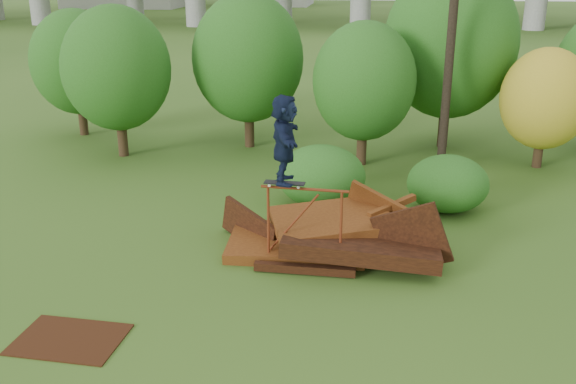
# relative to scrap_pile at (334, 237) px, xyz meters

# --- Properties ---
(ground) EXTENTS (240.00, 240.00, 0.00)m
(ground) POSITION_rel_scrap_pile_xyz_m (-0.24, -2.35, -0.41)
(ground) COLOR #2D5116
(ground) RESTS_ON ground
(scrap_pile) EXTENTS (5.53, 3.05, 1.93)m
(scrap_pile) POSITION_rel_scrap_pile_xyz_m (0.00, 0.00, 0.00)
(scrap_pile) COLOR #4A230D
(scrap_pile) RESTS_ON ground
(grind_rail) EXTENTS (1.90, 0.21, 1.87)m
(grind_rail) POSITION_rel_scrap_pile_xyz_m (-0.63, -0.77, 0.84)
(grind_rail) COLOR maroon
(grind_rail) RESTS_ON ground
(skateboard) EXTENTS (0.89, 0.31, 0.09)m
(skateboard) POSITION_rel_scrap_pile_xyz_m (-1.07, -0.74, 1.52)
(skateboard) COLOR black
(skateboard) RESTS_ON grind_rail
(skater) EXTENTS (0.74, 1.81, 1.90)m
(skater) POSITION_rel_scrap_pile_xyz_m (-1.07, -0.74, 2.49)
(skater) COLOR #111B35
(skater) RESTS_ON skateboard
(flat_plate) EXTENTS (1.97, 1.47, 0.03)m
(flat_plate) POSITION_rel_scrap_pile_xyz_m (-4.52, -4.24, -0.40)
(flat_plate) COLOR #341A0B
(flat_plate) RESTS_ON ground
(tree_0) EXTENTS (3.67, 3.67, 5.18)m
(tree_0) POSITION_rel_scrap_pile_xyz_m (-7.81, 7.30, 2.64)
(tree_0) COLOR black
(tree_0) RESTS_ON ground
(tree_1) EXTENTS (3.97, 3.97, 5.52)m
(tree_1) POSITION_rel_scrap_pile_xyz_m (-3.60, 9.04, 2.82)
(tree_1) COLOR black
(tree_1) RESTS_ON ground
(tree_2) EXTENTS (3.36, 3.36, 4.74)m
(tree_2) POSITION_rel_scrap_pile_xyz_m (0.53, 7.25, 2.38)
(tree_2) COLOR black
(tree_2) RESTS_ON ground
(tree_3) EXTENTS (4.67, 4.67, 6.48)m
(tree_3) POSITION_rel_scrap_pile_xyz_m (3.48, 9.89, 3.37)
(tree_3) COLOR black
(tree_3) RESTS_ON ground
(tree_4) EXTENTS (2.85, 2.85, 3.93)m
(tree_4) POSITION_rel_scrap_pile_xyz_m (6.34, 7.62, 1.87)
(tree_4) COLOR black
(tree_4) RESTS_ON ground
(tree_6) EXTENTS (3.48, 3.48, 4.86)m
(tree_6) POSITION_rel_scrap_pile_xyz_m (-10.44, 10.00, 2.44)
(tree_6) COLOR black
(tree_6) RESTS_ON ground
(shrub_left) EXTENTS (2.45, 2.26, 1.70)m
(shrub_left) POSITION_rel_scrap_pile_xyz_m (-0.54, 3.21, 0.43)
(shrub_left) COLOR #1F4913
(shrub_left) RESTS_ON ground
(shrub_right) EXTENTS (2.19, 2.01, 1.55)m
(shrub_right) POSITION_rel_scrap_pile_xyz_m (2.89, 3.15, 0.36)
(shrub_right) COLOR #1F4913
(shrub_right) RESTS_ON ground
(utility_pole) EXTENTS (1.40, 0.28, 9.07)m
(utility_pole) POSITION_rel_scrap_pile_xyz_m (3.13, 6.93, 4.20)
(utility_pole) COLOR black
(utility_pole) RESTS_ON ground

